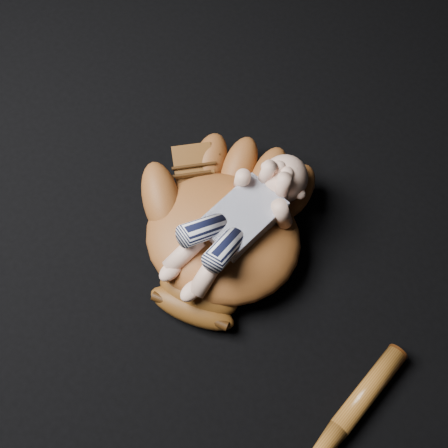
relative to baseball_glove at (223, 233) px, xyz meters
name	(u,v)px	position (x,y,z in m)	size (l,w,h in m)	color
baseball_glove	(223,233)	(0.00, 0.00, 0.00)	(0.41, 0.47, 0.15)	brown
newborn_baby	(233,224)	(0.02, 0.01, 0.06)	(0.17, 0.37, 0.15)	#E0AC90
baseball_bat	(331,438)	(0.40, -0.20, -0.05)	(0.04, 0.43, 0.04)	brown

